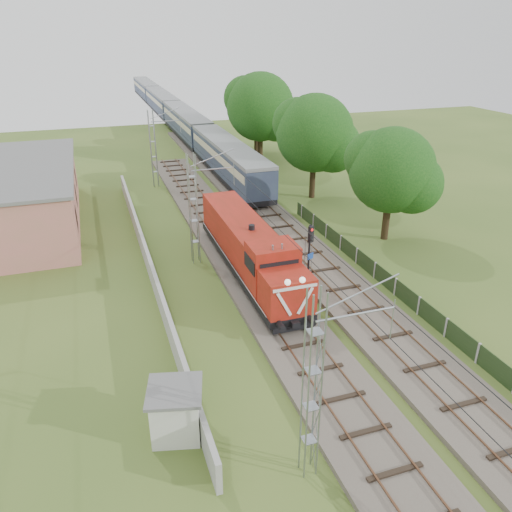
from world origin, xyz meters
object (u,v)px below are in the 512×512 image
object	(u,v)px
locomotive	(250,248)
coach_rake	(173,111)
signal_post	(310,247)
relay_hut	(176,411)

from	to	relation	value
locomotive	coach_rake	world-z (taller)	locomotive
signal_post	relay_hut	size ratio (longest dim) A/B	1.73
signal_post	relay_hut	xyz separation A→B (m)	(-10.22, -9.45, -2.06)
signal_post	relay_hut	world-z (taller)	signal_post
coach_rake	locomotive	bearing A→B (deg)	-94.91
signal_post	relay_hut	distance (m)	14.07
coach_rake	signal_post	xyz separation A→B (m)	(-2.18, -61.70, 0.65)
signal_post	locomotive	bearing A→B (deg)	129.22
locomotive	relay_hut	xyz separation A→B (m)	(-7.40, -12.90, -0.96)
coach_rake	relay_hut	xyz separation A→B (m)	(-12.40, -71.15, -1.41)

